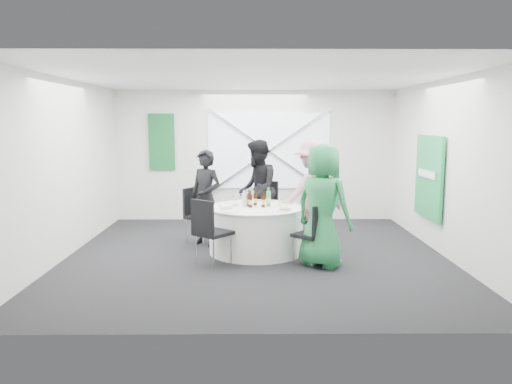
{
  "coord_description": "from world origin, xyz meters",
  "views": [
    {
      "loc": [
        -0.07,
        -7.78,
        2.13
      ],
      "look_at": [
        0.0,
        0.2,
        1.0
      ],
      "focal_mm": 35.0,
      "sensor_mm": 36.0,
      "label": 1
    }
  ],
  "objects_px": {
    "banquet_table": "(256,229)",
    "chair_back": "(266,204)",
    "chair_front_right": "(314,230)",
    "chair_back_right": "(308,215)",
    "person_man_back": "(257,189)",
    "person_woman_pink": "(313,193)",
    "chair_back_left": "(197,211)",
    "clear_water_bottle": "(245,200)",
    "person_man_back_left": "(206,198)",
    "person_woman_green": "(323,206)",
    "green_water_bottle": "(268,199)",
    "chair_front_left": "(209,227)"
  },
  "relations": [
    {
      "from": "chair_front_right",
      "to": "person_man_back_left",
      "type": "bearing_deg",
      "value": -84.98
    },
    {
      "from": "chair_front_left",
      "to": "chair_back",
      "type": "bearing_deg",
      "value": -73.35
    },
    {
      "from": "banquet_table",
      "to": "person_woman_green",
      "type": "xyz_separation_m",
      "value": [
        0.97,
        -0.79,
        0.53
      ]
    },
    {
      "from": "chair_back_left",
      "to": "green_water_bottle",
      "type": "height_order",
      "value": "green_water_bottle"
    },
    {
      "from": "chair_back",
      "to": "person_man_back_left",
      "type": "xyz_separation_m",
      "value": [
        -1.05,
        -0.68,
        0.22
      ]
    },
    {
      "from": "chair_back_left",
      "to": "person_woman_green",
      "type": "bearing_deg",
      "value": -93.18
    },
    {
      "from": "person_man_back_left",
      "to": "person_woman_green",
      "type": "relative_size",
      "value": 0.91
    },
    {
      "from": "chair_back",
      "to": "chair_front_right",
      "type": "xyz_separation_m",
      "value": [
        0.67,
        -1.98,
        -0.06
      ]
    },
    {
      "from": "chair_front_right",
      "to": "chair_front_left",
      "type": "bearing_deg",
      "value": -45.99
    },
    {
      "from": "chair_front_right",
      "to": "person_man_back",
      "type": "height_order",
      "value": "person_man_back"
    },
    {
      "from": "banquet_table",
      "to": "green_water_bottle",
      "type": "height_order",
      "value": "green_water_bottle"
    },
    {
      "from": "banquet_table",
      "to": "clear_water_bottle",
      "type": "relative_size",
      "value": 5.76
    },
    {
      "from": "chair_back",
      "to": "clear_water_bottle",
      "type": "relative_size",
      "value": 3.77
    },
    {
      "from": "chair_back_left",
      "to": "chair_back_right",
      "type": "bearing_deg",
      "value": -60.46
    },
    {
      "from": "green_water_bottle",
      "to": "clear_water_bottle",
      "type": "distance_m",
      "value": 0.39
    },
    {
      "from": "person_man_back",
      "to": "chair_back_right",
      "type": "bearing_deg",
      "value": 63.75
    },
    {
      "from": "chair_back",
      "to": "person_man_back_left",
      "type": "height_order",
      "value": "person_man_back_left"
    },
    {
      "from": "chair_back_right",
      "to": "chair_front_right",
      "type": "relative_size",
      "value": 0.96
    },
    {
      "from": "chair_back",
      "to": "clear_water_bottle",
      "type": "height_order",
      "value": "clear_water_bottle"
    },
    {
      "from": "banquet_table",
      "to": "chair_back_left",
      "type": "height_order",
      "value": "chair_back_left"
    },
    {
      "from": "banquet_table",
      "to": "person_woman_green",
      "type": "bearing_deg",
      "value": -39.14
    },
    {
      "from": "chair_back_right",
      "to": "chair_back",
      "type": "bearing_deg",
      "value": -163.52
    },
    {
      "from": "person_woman_green",
      "to": "clear_water_bottle",
      "type": "xyz_separation_m",
      "value": [
        -1.16,
        0.77,
        -0.04
      ]
    },
    {
      "from": "banquet_table",
      "to": "person_man_back_left",
      "type": "xyz_separation_m",
      "value": [
        -0.86,
        0.53,
        0.45
      ]
    },
    {
      "from": "banquet_table",
      "to": "chair_back",
      "type": "relative_size",
      "value": 1.53
    },
    {
      "from": "chair_back_right",
      "to": "person_man_back",
      "type": "xyz_separation_m",
      "value": [
        -0.88,
        0.47,
        0.39
      ]
    },
    {
      "from": "person_woman_pink",
      "to": "banquet_table",
      "type": "bearing_deg",
      "value": 0.0
    },
    {
      "from": "chair_back_right",
      "to": "person_woman_pink",
      "type": "xyz_separation_m",
      "value": [
        0.08,
        -0.1,
        0.4
      ]
    },
    {
      "from": "chair_back",
      "to": "green_water_bottle",
      "type": "bearing_deg",
      "value": -80.38
    },
    {
      "from": "banquet_table",
      "to": "chair_front_right",
      "type": "xyz_separation_m",
      "value": [
        0.86,
        -0.77,
        0.16
      ]
    },
    {
      "from": "banquet_table",
      "to": "chair_back",
      "type": "xyz_separation_m",
      "value": [
        0.19,
        1.2,
        0.22
      ]
    },
    {
      "from": "person_woman_pink",
      "to": "chair_back_left",
      "type": "bearing_deg",
      "value": -30.87
    },
    {
      "from": "person_woman_pink",
      "to": "clear_water_bottle",
      "type": "bearing_deg",
      "value": -2.84
    },
    {
      "from": "chair_front_right",
      "to": "chair_back_right",
      "type": "bearing_deg",
      "value": -140.07
    },
    {
      "from": "chair_back_left",
      "to": "person_man_back",
      "type": "relative_size",
      "value": 0.54
    },
    {
      "from": "person_man_back",
      "to": "clear_water_bottle",
      "type": "height_order",
      "value": "person_man_back"
    },
    {
      "from": "person_man_back",
      "to": "person_woman_pink",
      "type": "distance_m",
      "value": 1.11
    },
    {
      "from": "banquet_table",
      "to": "chair_back_left",
      "type": "distance_m",
      "value": 1.25
    },
    {
      "from": "chair_back_left",
      "to": "chair_front_right",
      "type": "xyz_separation_m",
      "value": [
        1.89,
        -1.44,
        -0.03
      ]
    },
    {
      "from": "chair_back",
      "to": "chair_front_right",
      "type": "height_order",
      "value": "chair_back"
    },
    {
      "from": "chair_front_right",
      "to": "clear_water_bottle",
      "type": "xyz_separation_m",
      "value": [
        -1.04,
        0.76,
        0.32
      ]
    },
    {
      "from": "chair_front_right",
      "to": "person_woman_pink",
      "type": "height_order",
      "value": "person_woman_pink"
    },
    {
      "from": "person_woman_green",
      "to": "chair_back_right",
      "type": "bearing_deg",
      "value": -48.14
    },
    {
      "from": "chair_back",
      "to": "person_man_back",
      "type": "height_order",
      "value": "person_man_back"
    },
    {
      "from": "banquet_table",
      "to": "person_man_back_left",
      "type": "bearing_deg",
      "value": 148.64
    },
    {
      "from": "chair_back",
      "to": "chair_back_left",
      "type": "xyz_separation_m",
      "value": [
        -1.22,
        -0.53,
        -0.03
      ]
    },
    {
      "from": "chair_front_left",
      "to": "chair_front_right",
      "type": "bearing_deg",
      "value": -137.78
    },
    {
      "from": "person_woman_green",
      "to": "green_water_bottle",
      "type": "relative_size",
      "value": 5.82
    },
    {
      "from": "banquet_table",
      "to": "chair_back_left",
      "type": "xyz_separation_m",
      "value": [
        -1.04,
        0.67,
        0.19
      ]
    },
    {
      "from": "person_woman_pink",
      "to": "chair_front_left",
      "type": "bearing_deg",
      "value": 12.33
    }
  ]
}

